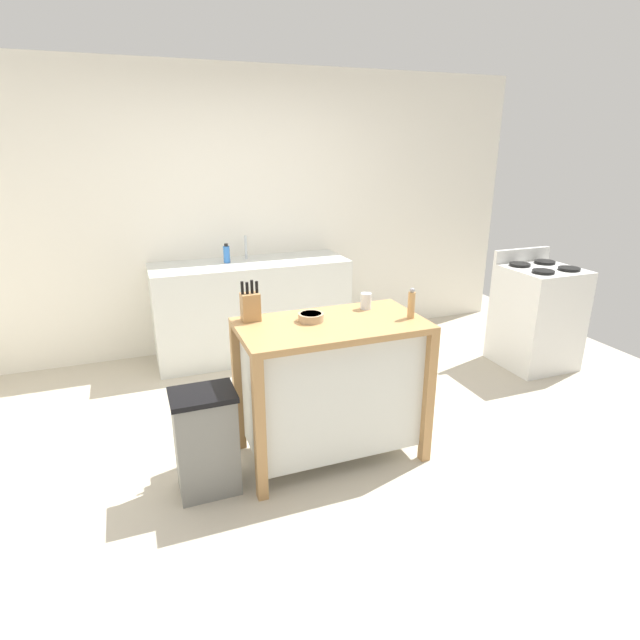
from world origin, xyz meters
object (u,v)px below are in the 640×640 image
at_px(kitchen_island, 331,383).
at_px(bottle_dish_soap, 227,254).
at_px(stove, 537,316).
at_px(sink_faucet, 246,247).
at_px(bowl_stoneware_deep, 311,317).
at_px(trash_bin, 206,442).
at_px(knife_block, 250,306).
at_px(drinking_cup, 366,301).
at_px(pepper_grinder, 411,304).

relative_size(kitchen_island, bottle_dish_soap, 6.45).
bearing_deg(stove, sink_faucet, 151.36).
bearing_deg(bowl_stoneware_deep, sink_faucet, 88.81).
bearing_deg(trash_bin, knife_block, 39.39).
xyz_separation_m(kitchen_island, trash_bin, (-0.81, -0.09, -0.19)).
distance_m(drinking_cup, trash_bin, 1.31).
xyz_separation_m(knife_block, drinking_cup, (0.75, -0.04, -0.04)).
distance_m(kitchen_island, bottle_dish_soap, 1.95).
relative_size(bowl_stoneware_deep, trash_bin, 0.25).
distance_m(knife_block, pepper_grinder, 0.98).
bearing_deg(bowl_stoneware_deep, stove, 14.64).
xyz_separation_m(trash_bin, stove, (3.08, 0.78, 0.14)).
relative_size(drinking_cup, stove, 0.10).
bearing_deg(trash_bin, drinking_cup, 12.94).
relative_size(kitchen_island, knife_block, 4.52).
distance_m(drinking_cup, pepper_grinder, 0.32).
height_order(drinking_cup, pepper_grinder, pepper_grinder).
height_order(kitchen_island, sink_faucet, sink_faucet).
relative_size(knife_block, bowl_stoneware_deep, 1.61).
xyz_separation_m(sink_faucet, bottle_dish_soap, (-0.20, -0.09, -0.03)).
relative_size(kitchen_island, bowl_stoneware_deep, 7.27).
bearing_deg(stove, bowl_stoneware_deep, -165.36).
height_order(kitchen_island, trash_bin, kitchen_island).
bearing_deg(pepper_grinder, bowl_stoneware_deep, 164.85).
relative_size(bowl_stoneware_deep, stove, 0.15).
bearing_deg(kitchen_island, stove, 16.87).
distance_m(knife_block, sink_faucet, 1.80).
relative_size(kitchen_island, stove, 1.10).
bearing_deg(bottle_dish_soap, trash_bin, -105.30).
height_order(bowl_stoneware_deep, pepper_grinder, pepper_grinder).
xyz_separation_m(kitchen_island, bowl_stoneware_deep, (-0.11, 0.07, 0.43)).
bearing_deg(stove, trash_bin, -165.86).
height_order(kitchen_island, drinking_cup, drinking_cup).
bearing_deg(sink_faucet, pepper_grinder, -74.89).
distance_m(bowl_stoneware_deep, bottle_dish_soap, 1.81).
xyz_separation_m(kitchen_island, sink_faucet, (-0.07, 1.97, 0.50)).
bearing_deg(bottle_dish_soap, kitchen_island, -81.81).
height_order(bowl_stoneware_deep, stove, stove).
bearing_deg(drinking_cup, sink_faucet, 101.82).
bearing_deg(kitchen_island, sink_faucet, 92.03).
height_order(drinking_cup, sink_faucet, sink_faucet).
relative_size(trash_bin, bottle_dish_soap, 3.59).
height_order(trash_bin, stove, stove).
xyz_separation_m(bowl_stoneware_deep, pepper_grinder, (0.60, -0.16, 0.06)).
distance_m(knife_block, stove, 2.81).
relative_size(knife_block, trash_bin, 0.40).
bearing_deg(sink_faucet, stove, -28.64).
xyz_separation_m(kitchen_island, stove, (2.27, 0.69, -0.05)).
height_order(pepper_grinder, stove, pepper_grinder).
relative_size(sink_faucet, bottle_dish_soap, 1.25).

